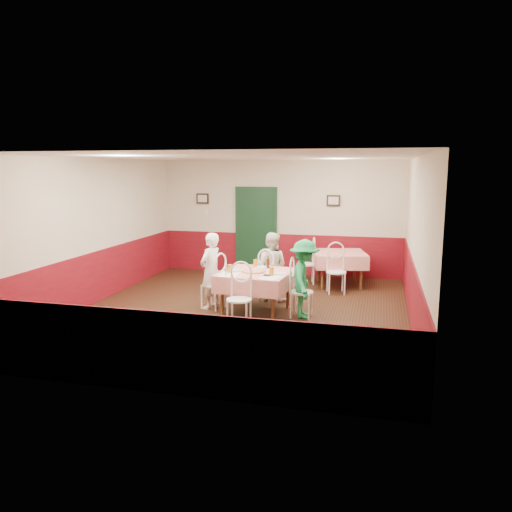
% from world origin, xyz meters
% --- Properties ---
extents(floor, '(7.00, 7.00, 0.00)m').
position_xyz_m(floor, '(0.00, 0.00, 0.00)').
color(floor, black).
rests_on(floor, ground).
extents(ceiling, '(7.00, 7.00, 0.00)m').
position_xyz_m(ceiling, '(0.00, 0.00, 2.80)').
color(ceiling, white).
rests_on(ceiling, back_wall).
extents(back_wall, '(6.00, 0.10, 2.80)m').
position_xyz_m(back_wall, '(0.00, 3.50, 1.40)').
color(back_wall, beige).
rests_on(back_wall, ground).
extents(front_wall, '(6.00, 0.10, 2.80)m').
position_xyz_m(front_wall, '(0.00, -3.50, 1.40)').
color(front_wall, beige).
rests_on(front_wall, ground).
extents(left_wall, '(0.10, 7.00, 2.80)m').
position_xyz_m(left_wall, '(-3.00, 0.00, 1.40)').
color(left_wall, beige).
rests_on(left_wall, ground).
extents(right_wall, '(0.10, 7.00, 2.80)m').
position_xyz_m(right_wall, '(3.00, 0.00, 1.40)').
color(right_wall, beige).
rests_on(right_wall, ground).
extents(wainscot_back, '(6.00, 0.03, 1.00)m').
position_xyz_m(wainscot_back, '(0.00, 3.48, 0.50)').
color(wainscot_back, maroon).
rests_on(wainscot_back, ground).
extents(wainscot_front, '(6.00, 0.03, 1.00)m').
position_xyz_m(wainscot_front, '(0.00, -3.48, 0.50)').
color(wainscot_front, maroon).
rests_on(wainscot_front, ground).
extents(wainscot_left, '(0.03, 7.00, 1.00)m').
position_xyz_m(wainscot_left, '(-2.98, 0.00, 0.50)').
color(wainscot_left, maroon).
rests_on(wainscot_left, ground).
extents(wainscot_right, '(0.03, 7.00, 1.00)m').
position_xyz_m(wainscot_right, '(2.98, 0.00, 0.50)').
color(wainscot_right, maroon).
rests_on(wainscot_right, ground).
extents(door, '(0.96, 0.06, 2.10)m').
position_xyz_m(door, '(-0.60, 3.45, 1.05)').
color(door, black).
rests_on(door, ground).
extents(picture_left, '(0.32, 0.03, 0.26)m').
position_xyz_m(picture_left, '(-2.00, 3.45, 1.85)').
color(picture_left, black).
rests_on(picture_left, back_wall).
extents(picture_right, '(0.32, 0.03, 0.26)m').
position_xyz_m(picture_right, '(1.30, 3.45, 1.85)').
color(picture_right, black).
rests_on(picture_right, back_wall).
extents(thermostat, '(0.10, 0.03, 0.10)m').
position_xyz_m(thermostat, '(-1.90, 3.45, 1.50)').
color(thermostat, white).
rests_on(thermostat, back_wall).
extents(main_table, '(1.33, 1.33, 0.77)m').
position_xyz_m(main_table, '(0.26, 0.02, 0.38)').
color(main_table, red).
rests_on(main_table, ground).
extents(second_table, '(1.34, 1.34, 0.77)m').
position_xyz_m(second_table, '(1.55, 2.57, 0.38)').
color(second_table, red).
rests_on(second_table, ground).
extents(chair_left, '(0.53, 0.53, 0.90)m').
position_xyz_m(chair_left, '(-0.59, 0.10, 0.45)').
color(chair_left, white).
rests_on(chair_left, ground).
extents(chair_right, '(0.43, 0.43, 0.90)m').
position_xyz_m(chair_right, '(1.10, -0.05, 0.45)').
color(chair_right, white).
rests_on(chair_right, ground).
extents(chair_far, '(0.53, 0.53, 0.90)m').
position_xyz_m(chair_far, '(0.34, 0.87, 0.45)').
color(chair_far, white).
rests_on(chair_far, ground).
extents(chair_near, '(0.44, 0.44, 0.90)m').
position_xyz_m(chair_near, '(0.18, -0.82, 0.45)').
color(chair_near, white).
rests_on(chair_near, ground).
extents(chair_second_a, '(0.50, 0.50, 0.90)m').
position_xyz_m(chair_second_a, '(0.80, 2.57, 0.45)').
color(chair_second_a, white).
rests_on(chair_second_a, ground).
extents(chair_second_b, '(0.50, 0.50, 0.90)m').
position_xyz_m(chair_second_b, '(1.55, 1.82, 0.45)').
color(chair_second_b, white).
rests_on(chair_second_b, ground).
extents(pizza, '(0.44, 0.44, 0.03)m').
position_xyz_m(pizza, '(0.23, -0.01, 0.77)').
color(pizza, '#B74723').
rests_on(pizza, main_table).
extents(plate_left, '(0.27, 0.27, 0.01)m').
position_xyz_m(plate_left, '(-0.14, 0.05, 0.77)').
color(plate_left, white).
rests_on(plate_left, main_table).
extents(plate_right, '(0.27, 0.27, 0.01)m').
position_xyz_m(plate_right, '(0.70, -0.04, 0.77)').
color(plate_right, white).
rests_on(plate_right, main_table).
extents(plate_far, '(0.27, 0.27, 0.01)m').
position_xyz_m(plate_far, '(0.27, 0.42, 0.77)').
color(plate_far, white).
rests_on(plate_far, main_table).
extents(glass_a, '(0.09, 0.09, 0.15)m').
position_xyz_m(glass_a, '(-0.18, -0.17, 0.83)').
color(glass_a, '#BF7219').
rests_on(glass_a, main_table).
extents(glass_b, '(0.09, 0.09, 0.15)m').
position_xyz_m(glass_b, '(0.60, -0.22, 0.83)').
color(glass_b, '#BF7219').
rests_on(glass_b, main_table).
extents(glass_c, '(0.09, 0.09, 0.15)m').
position_xyz_m(glass_c, '(0.14, 0.44, 0.83)').
color(glass_c, '#BF7219').
rests_on(glass_c, main_table).
extents(beer_bottle, '(0.06, 0.06, 0.21)m').
position_xyz_m(beer_bottle, '(0.39, 0.40, 0.87)').
color(beer_bottle, '#381C0A').
rests_on(beer_bottle, main_table).
extents(shaker_a, '(0.04, 0.04, 0.09)m').
position_xyz_m(shaker_a, '(-0.18, -0.38, 0.81)').
color(shaker_a, silver).
rests_on(shaker_a, main_table).
extents(shaker_b, '(0.04, 0.04, 0.09)m').
position_xyz_m(shaker_b, '(-0.17, -0.42, 0.81)').
color(shaker_b, silver).
rests_on(shaker_b, main_table).
extents(shaker_c, '(0.04, 0.04, 0.09)m').
position_xyz_m(shaker_c, '(-0.21, -0.31, 0.81)').
color(shaker_c, '#B23319').
rests_on(shaker_c, main_table).
extents(menu_left, '(0.32, 0.41, 0.00)m').
position_xyz_m(menu_left, '(-0.14, -0.34, 0.76)').
color(menu_left, white).
rests_on(menu_left, main_table).
extents(menu_right, '(0.41, 0.47, 0.00)m').
position_xyz_m(menu_right, '(0.62, -0.39, 0.76)').
color(menu_right, white).
rests_on(menu_right, main_table).
extents(wallet, '(0.12, 0.10, 0.02)m').
position_xyz_m(wallet, '(0.53, -0.28, 0.77)').
color(wallet, black).
rests_on(wallet, main_table).
extents(diner_left, '(0.50, 0.61, 1.43)m').
position_xyz_m(diner_left, '(-0.64, 0.11, 0.72)').
color(diner_left, gray).
rests_on(diner_left, ground).
extents(diner_far, '(0.73, 0.60, 1.37)m').
position_xyz_m(diner_far, '(0.34, 0.92, 0.68)').
color(diner_far, gray).
rests_on(diner_far, ground).
extents(diner_right, '(0.63, 0.96, 1.39)m').
position_xyz_m(diner_right, '(1.15, -0.06, 0.69)').
color(diner_right, gray).
rests_on(diner_right, ground).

